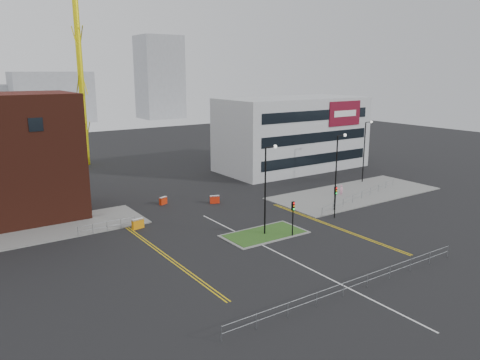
# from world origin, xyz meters

# --- Properties ---
(ground) EXTENTS (200.00, 200.00, 0.00)m
(ground) POSITION_xyz_m (0.00, 0.00, 0.00)
(ground) COLOR black
(ground) RESTS_ON ground
(pavement_left) EXTENTS (28.00, 8.00, 0.12)m
(pavement_left) POSITION_xyz_m (-20.00, 22.00, 0.06)
(pavement_left) COLOR slate
(pavement_left) RESTS_ON ground
(pavement_right) EXTENTS (24.00, 10.00, 0.12)m
(pavement_right) POSITION_xyz_m (22.00, 14.00, 0.06)
(pavement_right) COLOR slate
(pavement_right) RESTS_ON ground
(island_kerb) EXTENTS (8.60, 4.60, 0.08)m
(island_kerb) POSITION_xyz_m (2.00, 8.00, 0.04)
(island_kerb) COLOR slate
(island_kerb) RESTS_ON ground
(grass_island) EXTENTS (8.00, 4.00, 0.12)m
(grass_island) POSITION_xyz_m (2.00, 8.00, 0.06)
(grass_island) COLOR #214918
(grass_island) RESTS_ON ground
(office_block) EXTENTS (25.00, 12.20, 12.00)m
(office_block) POSITION_xyz_m (26.01, 31.97, 6.00)
(office_block) COLOR #B7BABC
(office_block) RESTS_ON ground
(tower_crane) EXTENTS (53.00, 3.04, 40.59)m
(tower_crane) POSITION_xyz_m (3.61, 54.78, 27.90)
(tower_crane) COLOR yellow
(tower_crane) RESTS_ON ground
(streetlamp_island) EXTENTS (1.46, 0.36, 9.18)m
(streetlamp_island) POSITION_xyz_m (2.22, 8.00, 5.41)
(streetlamp_island) COLOR black
(streetlamp_island) RESTS_ON ground
(streetlamp_right_near) EXTENTS (1.46, 0.36, 9.18)m
(streetlamp_right_near) POSITION_xyz_m (14.22, 10.00, 5.41)
(streetlamp_right_near) COLOR black
(streetlamp_right_near) RESTS_ON ground
(streetlamp_right_far) EXTENTS (1.46, 0.36, 9.18)m
(streetlamp_right_far) POSITION_xyz_m (28.22, 18.00, 5.41)
(streetlamp_right_far) COLOR black
(streetlamp_right_far) RESTS_ON ground
(traffic_light_island) EXTENTS (0.28, 0.33, 3.65)m
(traffic_light_island) POSITION_xyz_m (4.00, 5.98, 2.57)
(traffic_light_island) COLOR black
(traffic_light_island) RESTS_ON ground
(traffic_light_right) EXTENTS (0.28, 0.33, 3.65)m
(traffic_light_right) POSITION_xyz_m (12.00, 7.98, 2.57)
(traffic_light_right) COLOR black
(traffic_light_right) RESTS_ON ground
(railing_front) EXTENTS (24.05, 0.05, 1.10)m
(railing_front) POSITION_xyz_m (0.00, -6.00, 0.78)
(railing_front) COLOR gray
(railing_front) RESTS_ON ground
(railing_left) EXTENTS (6.05, 0.05, 1.10)m
(railing_left) POSITION_xyz_m (-11.00, 18.00, 0.74)
(railing_left) COLOR gray
(railing_left) RESTS_ON ground
(railing_right) EXTENTS (19.05, 5.05, 1.10)m
(railing_right) POSITION_xyz_m (20.50, 11.50, 0.78)
(railing_right) COLOR gray
(railing_right) RESTS_ON ground
(centre_line) EXTENTS (0.15, 30.00, 0.01)m
(centre_line) POSITION_xyz_m (0.00, 2.00, 0.01)
(centre_line) COLOR silver
(centre_line) RESTS_ON ground
(yellow_left_a) EXTENTS (0.12, 24.00, 0.01)m
(yellow_left_a) POSITION_xyz_m (-9.00, 10.00, 0.01)
(yellow_left_a) COLOR gold
(yellow_left_a) RESTS_ON ground
(yellow_left_b) EXTENTS (0.12, 24.00, 0.01)m
(yellow_left_b) POSITION_xyz_m (-8.70, 10.00, 0.01)
(yellow_left_b) COLOR gold
(yellow_left_b) RESTS_ON ground
(yellow_right_a) EXTENTS (0.12, 20.00, 0.01)m
(yellow_right_a) POSITION_xyz_m (9.50, 6.00, 0.01)
(yellow_right_a) COLOR gold
(yellow_right_a) RESTS_ON ground
(yellow_right_b) EXTENTS (0.12, 20.00, 0.01)m
(yellow_right_b) POSITION_xyz_m (9.80, 6.00, 0.01)
(yellow_right_b) COLOR gold
(yellow_right_b) RESTS_ON ground
(skyline_b) EXTENTS (24.00, 12.00, 16.00)m
(skyline_b) POSITION_xyz_m (10.00, 130.00, 8.00)
(skyline_b) COLOR gray
(skyline_b) RESTS_ON ground
(skyline_c) EXTENTS (14.00, 12.00, 28.00)m
(skyline_c) POSITION_xyz_m (45.00, 125.00, 14.00)
(skyline_c) COLOR gray
(skyline_c) RESTS_ON ground
(pedestrian) EXTENTS (0.57, 0.38, 1.54)m
(pedestrian) POSITION_xyz_m (19.53, 14.17, 0.77)
(pedestrian) COLOR #F8A0C0
(pedestrian) RESTS_ON ground
(barrier_left) EXTENTS (1.33, 0.61, 1.08)m
(barrier_left) POSITION_xyz_m (-8.00, 17.05, 0.58)
(barrier_left) COLOR orange
(barrier_left) RESTS_ON ground
(barrier_mid) EXTENTS (1.18, 0.80, 0.95)m
(barrier_mid) POSITION_xyz_m (-1.80, 24.00, 0.51)
(barrier_mid) COLOR red
(barrier_mid) RESTS_ON ground
(barrier_right) EXTENTS (1.25, 0.76, 1.00)m
(barrier_right) POSITION_xyz_m (3.80, 20.78, 0.54)
(barrier_right) COLOR red
(barrier_right) RESTS_ON ground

